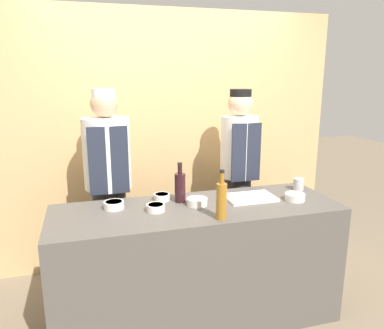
{
  "coord_description": "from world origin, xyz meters",
  "views": [
    {
      "loc": [
        -0.73,
        -2.41,
        1.83
      ],
      "look_at": [
        0.0,
        0.14,
        1.18
      ],
      "focal_mm": 35.0,
      "sensor_mm": 36.0,
      "label": 1
    }
  ],
  "objects_px": {
    "sauce_bowl_brown": "(114,205)",
    "cup_steel": "(299,184)",
    "sauce_bowl_yellow": "(295,197)",
    "sauce_bowl_green": "(162,197)",
    "bottle_wine": "(180,187)",
    "chef_left": "(109,186)",
    "chef_right": "(238,174)",
    "bottle_amber": "(221,200)",
    "sauce_bowl_purple": "(197,201)",
    "cutting_board": "(250,198)",
    "sauce_bowl_white": "(156,207)"
  },
  "relations": [
    {
      "from": "sauce_bowl_purple",
      "to": "chef_left",
      "type": "xyz_separation_m",
      "value": [
        -0.59,
        0.58,
        -0.0
      ]
    },
    {
      "from": "bottle_amber",
      "to": "sauce_bowl_green",
      "type": "bearing_deg",
      "value": 122.41
    },
    {
      "from": "bottle_wine",
      "to": "cup_steel",
      "type": "relative_size",
      "value": 3.12
    },
    {
      "from": "sauce_bowl_purple",
      "to": "chef_right",
      "type": "bearing_deg",
      "value": 45.65
    },
    {
      "from": "sauce_bowl_white",
      "to": "sauce_bowl_purple",
      "type": "bearing_deg",
      "value": 6.91
    },
    {
      "from": "sauce_bowl_white",
      "to": "chef_right",
      "type": "height_order",
      "value": "chef_right"
    },
    {
      "from": "sauce_bowl_green",
      "to": "chef_right",
      "type": "relative_size",
      "value": 0.07
    },
    {
      "from": "bottle_wine",
      "to": "cup_steel",
      "type": "distance_m",
      "value": 1.0
    },
    {
      "from": "sauce_bowl_white",
      "to": "sauce_bowl_green",
      "type": "xyz_separation_m",
      "value": [
        0.09,
        0.21,
        0.0
      ]
    },
    {
      "from": "sauce_bowl_yellow",
      "to": "sauce_bowl_purple",
      "type": "bearing_deg",
      "value": 171.78
    },
    {
      "from": "sauce_bowl_brown",
      "to": "sauce_bowl_yellow",
      "type": "bearing_deg",
      "value": -8.49
    },
    {
      "from": "sauce_bowl_purple",
      "to": "bottle_wine",
      "type": "bearing_deg",
      "value": 133.94
    },
    {
      "from": "chef_left",
      "to": "cutting_board",
      "type": "bearing_deg",
      "value": -28.97
    },
    {
      "from": "bottle_amber",
      "to": "chef_left",
      "type": "relative_size",
      "value": 0.19
    },
    {
      "from": "sauce_bowl_yellow",
      "to": "bottle_amber",
      "type": "bearing_deg",
      "value": -163.81
    },
    {
      "from": "sauce_bowl_white",
      "to": "bottle_wine",
      "type": "relative_size",
      "value": 0.43
    },
    {
      "from": "bottle_amber",
      "to": "cutting_board",
      "type": "bearing_deg",
      "value": 41.89
    },
    {
      "from": "cup_steel",
      "to": "sauce_bowl_green",
      "type": "bearing_deg",
      "value": 177.23
    },
    {
      "from": "sauce_bowl_purple",
      "to": "sauce_bowl_green",
      "type": "xyz_separation_m",
      "value": [
        -0.22,
        0.17,
        -0.0
      ]
    },
    {
      "from": "sauce_bowl_green",
      "to": "bottle_wine",
      "type": "relative_size",
      "value": 0.41
    },
    {
      "from": "sauce_bowl_purple",
      "to": "chef_left",
      "type": "relative_size",
      "value": 0.09
    },
    {
      "from": "sauce_bowl_white",
      "to": "cutting_board",
      "type": "bearing_deg",
      "value": 4.33
    },
    {
      "from": "sauce_bowl_purple",
      "to": "chef_left",
      "type": "height_order",
      "value": "chef_left"
    },
    {
      "from": "sauce_bowl_brown",
      "to": "bottle_amber",
      "type": "xyz_separation_m",
      "value": [
        0.66,
        -0.39,
        0.1
      ]
    },
    {
      "from": "bottle_amber",
      "to": "chef_left",
      "type": "height_order",
      "value": "chef_left"
    },
    {
      "from": "cutting_board",
      "to": "chef_right",
      "type": "height_order",
      "value": "chef_right"
    },
    {
      "from": "bottle_wine",
      "to": "chef_right",
      "type": "relative_size",
      "value": 0.18
    },
    {
      "from": "sauce_bowl_yellow",
      "to": "bottle_amber",
      "type": "height_order",
      "value": "bottle_amber"
    },
    {
      "from": "chef_left",
      "to": "cup_steel",
      "type": "bearing_deg",
      "value": -17.24
    },
    {
      "from": "sauce_bowl_purple",
      "to": "cutting_board",
      "type": "distance_m",
      "value": 0.43
    },
    {
      "from": "sauce_bowl_purple",
      "to": "cup_steel",
      "type": "bearing_deg",
      "value": 7.47
    },
    {
      "from": "bottle_wine",
      "to": "chef_left",
      "type": "relative_size",
      "value": 0.17
    },
    {
      "from": "sauce_bowl_purple",
      "to": "bottle_amber",
      "type": "relative_size",
      "value": 0.45
    },
    {
      "from": "sauce_bowl_green",
      "to": "chef_right",
      "type": "bearing_deg",
      "value": 27.27
    },
    {
      "from": "bottle_wine",
      "to": "sauce_bowl_yellow",
      "type": "bearing_deg",
      "value": -14.11
    },
    {
      "from": "sauce_bowl_brown",
      "to": "cup_steel",
      "type": "height_order",
      "value": "cup_steel"
    },
    {
      "from": "cup_steel",
      "to": "chef_left",
      "type": "distance_m",
      "value": 1.56
    },
    {
      "from": "cup_steel",
      "to": "sauce_bowl_yellow",
      "type": "bearing_deg",
      "value": -126.62
    },
    {
      "from": "bottle_wine",
      "to": "bottle_amber",
      "type": "relative_size",
      "value": 0.89
    },
    {
      "from": "sauce_bowl_green",
      "to": "cup_steel",
      "type": "xyz_separation_m",
      "value": [
        1.13,
        -0.05,
        0.02
      ]
    },
    {
      "from": "sauce_bowl_green",
      "to": "cup_steel",
      "type": "bearing_deg",
      "value": -2.77
    },
    {
      "from": "bottle_amber",
      "to": "sauce_bowl_yellow",
      "type": "bearing_deg",
      "value": 16.19
    },
    {
      "from": "sauce_bowl_white",
      "to": "sauce_bowl_green",
      "type": "bearing_deg",
      "value": 67.53
    },
    {
      "from": "bottle_amber",
      "to": "sauce_bowl_white",
      "type": "bearing_deg",
      "value": 146.01
    },
    {
      "from": "cutting_board",
      "to": "chef_left",
      "type": "relative_size",
      "value": 0.22
    },
    {
      "from": "bottle_wine",
      "to": "chef_right",
      "type": "bearing_deg",
      "value": 35.55
    },
    {
      "from": "sauce_bowl_brown",
      "to": "cup_steel",
      "type": "relative_size",
      "value": 1.49
    },
    {
      "from": "sauce_bowl_green",
      "to": "chef_left",
      "type": "xyz_separation_m",
      "value": [
        -0.36,
        0.41,
        -0.0
      ]
    },
    {
      "from": "cutting_board",
      "to": "cup_steel",
      "type": "bearing_deg",
      "value": 11.91
    },
    {
      "from": "cutting_board",
      "to": "bottle_wine",
      "type": "bearing_deg",
      "value": 170.81
    }
  ]
}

